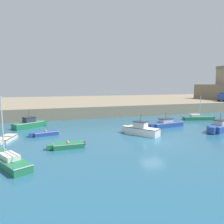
{
  "coord_description": "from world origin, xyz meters",
  "views": [
    {
      "loc": [
        -11.99,
        -20.62,
        6.21
      ],
      "look_at": [
        -0.88,
        11.21,
        2.0
      ],
      "focal_mm": 35.0,
      "sensor_mm": 36.0,
      "label": 1
    }
  ],
  "objects": [
    {
      "name": "motorboat_blue_8",
      "position": [
        11.17,
        1.77,
        0.61
      ],
      "size": [
        5.31,
        3.21,
        2.49
      ],
      "color": "#284C9E",
      "rests_on": "ground"
    },
    {
      "name": "ground_plane",
      "position": [
        0.0,
        0.0,
        0.0
      ],
      "size": [
        200.0,
        200.0,
        0.0
      ],
      "primitive_type": "plane",
      "color": "#28607F"
    },
    {
      "name": "mooring_buoy",
      "position": [
        3.4,
        10.21,
        0.24
      ],
      "size": [
        0.49,
        0.49,
        0.49
      ],
      "primitive_type": "sphere",
      "color": "orange",
      "rests_on": "ground"
    },
    {
      "name": "sailboat_green_7",
      "position": [
        15.17,
        10.64,
        0.4
      ],
      "size": [
        5.7,
        2.55,
        4.29
      ],
      "color": "#237A4C",
      "rests_on": "ground"
    },
    {
      "name": "motorboat_white_1",
      "position": [
        0.23,
        3.44,
        0.63
      ],
      "size": [
        3.7,
        4.8,
        2.6
      ],
      "color": "white",
      "rests_on": "ground"
    },
    {
      "name": "dinghy_green_0",
      "position": [
        -9.28,
        0.63,
        0.29
      ],
      "size": [
        3.78,
        1.37,
        0.61
      ],
      "color": "#237A4C",
      "rests_on": "ground"
    },
    {
      "name": "motorboat_blue_3",
      "position": [
        6.07,
        6.84,
        0.48
      ],
      "size": [
        5.98,
        2.46,
        2.18
      ],
      "color": "#284C9E",
      "rests_on": "ground"
    },
    {
      "name": "motorboat_green_2",
      "position": [
        -13.1,
        12.82,
        0.59
      ],
      "size": [
        4.89,
        3.56,
        2.5
      ],
      "color": "#237A4C",
      "rests_on": "ground"
    },
    {
      "name": "sailboat_green_9",
      "position": [
        -14.39,
        -2.3,
        0.4
      ],
      "size": [
        4.04,
        6.53,
        5.36
      ],
      "color": "#237A4C",
      "rests_on": "ground"
    },
    {
      "name": "dinghy_white_6",
      "position": [
        -15.35,
        5.68,
        0.25
      ],
      "size": [
        2.26,
        3.96,
        0.52
      ],
      "color": "white",
      "rests_on": "ground"
    },
    {
      "name": "dinghy_blue_5",
      "position": [
        -11.12,
        7.07,
        0.28
      ],
      "size": [
        3.55,
        1.76,
        0.59
      ],
      "color": "#284C9E",
      "rests_on": "ground"
    },
    {
      "name": "quay_seawall",
      "position": [
        0.0,
        38.13,
        1.08
      ],
      "size": [
        120.0,
        40.0,
        2.15
      ],
      "primitive_type": "cube",
      "color": "gray",
      "rests_on": "ground"
    }
  ]
}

